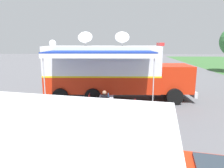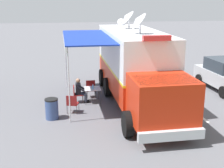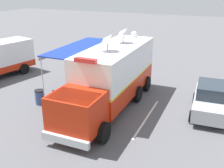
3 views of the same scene
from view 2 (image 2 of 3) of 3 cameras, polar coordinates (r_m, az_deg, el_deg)
The scene contains 10 objects.
ground_plane at distance 16.10m, azimuth 3.83°, elevation -2.58°, with size 100.00×100.00×0.00m, color #5B5B60.
lot_stripe at distance 15.62m, azimuth 13.68°, elevation -3.60°, with size 0.12×4.80×0.01m, color silver.
command_truck at distance 14.88m, azimuth 4.51°, elevation 3.64°, with size 4.96×9.52×4.53m.
folding_table at distance 15.25m, azimuth -3.71°, elevation -0.99°, with size 0.81×0.81×0.73m.
water_bottle at distance 15.10m, azimuth -3.60°, elevation -0.52°, with size 0.07×0.07×0.22m.
folding_chair_at_table at distance 15.31m, azimuth -6.70°, elevation -1.63°, with size 0.49×0.49×0.87m.
folding_chair_beside_table at distance 16.10m, azimuth -3.99°, elevation -0.66°, with size 0.49×0.49×0.87m.
folding_chair_spare_by_truck at distance 13.92m, azimuth -7.46°, elevation -3.47°, with size 0.59×0.59×0.87m.
seated_responder at distance 15.27m, azimuth -6.01°, elevation -1.10°, with size 0.66×0.56×1.25m.
trash_bin at distance 13.47m, azimuth -11.23°, elevation -4.58°, with size 0.57×0.57×0.91m.
Camera 2 is at (3.39, 14.89, 5.12)m, focal length 48.77 mm.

